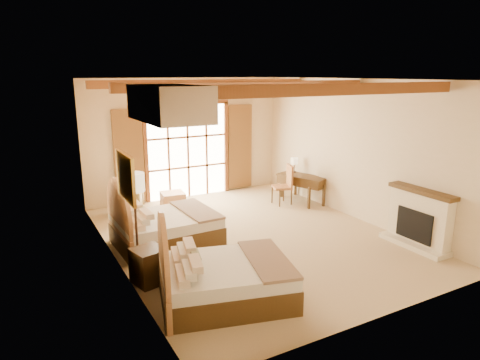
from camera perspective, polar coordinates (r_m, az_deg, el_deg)
floor at (r=9.02m, az=1.56°, el=-7.52°), size 7.00×7.00×0.00m
wall_back at (r=11.67m, az=-7.12°, el=5.51°), size 5.50×0.00×5.50m
wall_left at (r=7.58m, az=-16.62°, el=0.38°), size 0.00×7.00×7.00m
wall_right at (r=10.20m, az=15.11°, el=3.90°), size 0.00×7.00×7.00m
ceiling at (r=8.38m, az=1.71°, el=13.27°), size 7.00×7.00×0.00m
ceiling_beams at (r=8.39m, az=1.70°, el=12.45°), size 5.39×4.60×0.18m
french_doors at (r=11.67m, az=-6.96°, el=3.77°), size 3.95×0.08×2.60m
fireplace at (r=9.06m, az=22.71°, el=-5.11°), size 0.46×1.40×1.16m
painting at (r=6.84m, az=-14.96°, el=0.35°), size 0.06×0.95×0.75m
canopy_valance at (r=5.56m, az=-9.46°, el=10.10°), size 0.70×1.40×0.45m
bed_near at (r=6.46m, az=-3.05°, el=-12.97°), size 2.25×1.88×1.26m
bed_far at (r=8.61m, az=-10.70°, el=-6.09°), size 1.98×1.52×1.28m
nightstand at (r=7.20m, az=-12.01°, el=-11.11°), size 0.59×0.59×0.58m
floor_lamp at (r=7.30m, az=-13.97°, el=-1.09°), size 0.36×0.36×1.72m
armchair at (r=10.59m, az=-14.76°, el=-2.82°), size 0.92×0.93×0.65m
ottoman at (r=10.91m, az=-8.94°, el=-2.68°), size 0.62×0.62×0.40m
desk at (r=11.40m, az=8.27°, el=-1.01°), size 0.98×1.42×0.71m
desk_chair at (r=11.15m, az=5.70°, el=-1.59°), size 0.58×0.57×1.03m
desk_lamp at (r=11.63m, az=7.27°, el=2.47°), size 0.19×0.19×0.39m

